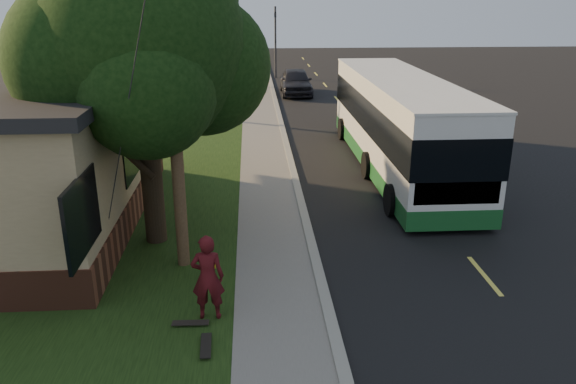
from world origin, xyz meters
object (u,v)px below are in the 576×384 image
Objects in this scene: bare_tree_far at (230,58)px; skateboard_main at (206,346)px; fire_hydrant at (209,268)px; bare_tree_near at (213,80)px; dumpster at (38,169)px; distant_car at (296,82)px; leafy_tree at (143,48)px; skateboard_spare at (190,323)px; traffic_signal at (275,37)px; transit_bus at (399,122)px; skateboarder at (208,277)px; utility_pole at (171,80)px.

bare_tree_far reaches higher than skateboard_main.
bare_tree_near is at bearing 92.86° from fire_hydrant.
dumpster is 0.30× the size of distant_car.
leafy_tree reaches higher than skateboard_spare.
traffic_signal is (4.67, 31.35, -2.00)m from leafy_tree.
skateboard_spare is (1.30, -4.46, -5.04)m from leafy_tree.
traffic_signal is (4.00, 16.00, 1.01)m from bare_tree_near.
skateboard_main is 0.16× the size of distant_car.
skateboarder is at bearing -122.42° from transit_bus.
leafy_tree is 1.42× the size of traffic_signal.
bare_tree_near is 0.33× the size of transit_bus.
leafy_tree reaches higher than bare_tree_far.
bare_tree_far is at bearing -88.11° from skateboarder.
skateboard_spare is at bearing -89.77° from bare_tree_far.
bare_tree_far is at bearing 90.76° from fire_hydrant.
leafy_tree is 9.55× the size of skateboard_main.
fire_hydrant is 0.91× the size of skateboard_main.
utility_pole is at bearing 98.83° from skateboard_spare.
utility_pole reaches higher than transit_bus.
fire_hydrant is 4.37m from utility_pole.
bare_tree_near is at bearing -86.08° from skateboarder.
bare_tree_near is at bearing 87.50° from leafy_tree.
fire_hydrant is 0.13× the size of traffic_signal.
fire_hydrant is 0.09× the size of leafy_tree.
skateboarder is 1.41m from skateboard_main.
distant_car is (4.00, 27.58, -0.14)m from skateboarder.
leafy_tree is at bearing 106.27° from skateboard_spare.
dumpster is (-13.12, -1.05, -1.27)m from transit_bus.
bare_tree_near is 19.92m from skateboard_spare.
utility_pole is at bearing -133.33° from transit_bus.
utility_pole is 1.16× the size of leafy_tree.
leafy_tree is 8.41m from dumpster.
distant_car is (4.00, 28.69, 0.73)m from skateboard_main.
leafy_tree is 10.39× the size of skateboard_spare.
fire_hydrant is at bearing -59.33° from leafy_tree.
fire_hydrant is 0.06× the size of transit_bus.
fire_hydrant is at bearing 81.50° from skateboard_spare.
skateboarder is at bearing -86.21° from fire_hydrant.
bare_tree_far is at bearing 89.40° from utility_pole.
transit_bus is 17.34× the size of skateboard_spare.
leafy_tree reaches higher than traffic_signal.
traffic_signal is (3.50, 4.00, 1.16)m from bare_tree_far.
utility_pole is 4.90× the size of skateboarder.
distant_car is (5.67, 23.42, -4.31)m from leafy_tree.
bare_tree_near reaches higher than skateboard_main.
bare_tree_far is at bearing 90.88° from skateboard_main.
traffic_signal reaches higher than skateboarder.
utility_pole is 29.13m from bare_tree_far.
traffic_signal is at bearing -93.85° from skateboarder.
distant_car is at bearing 58.21° from bare_tree_near.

